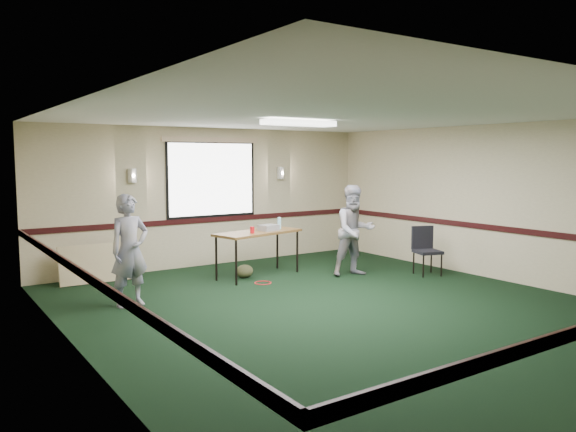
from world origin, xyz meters
TOP-DOWN VIEW (x-y plane):
  - ground at (0.00, 0.00)m, footprint 8.00×8.00m
  - room_shell at (0.00, 2.12)m, footprint 8.00×8.02m
  - folding_table at (0.17, 2.50)m, footprint 1.73×0.98m
  - projector at (0.38, 2.50)m, footprint 0.35×0.30m
  - game_console at (0.49, 2.66)m, footprint 0.27×0.26m
  - red_cup at (-0.05, 2.34)m, footprint 0.08×0.08m
  - water_bottle at (0.68, 2.58)m, footprint 0.06×0.06m
  - duffel_bag at (-0.10, 2.54)m, footprint 0.34×0.26m
  - cable_coil at (-0.06, 1.96)m, footprint 0.31×0.31m
  - folded_table at (-2.34, 3.60)m, footprint 1.29×0.22m
  - conference_chair at (2.80, 0.96)m, footprint 0.55×0.56m
  - person_left at (-2.39, 1.79)m, footprint 0.65×0.49m
  - person_right at (1.64, 1.59)m, footprint 0.91×0.77m

SIDE VIEW (x-z plane):
  - ground at x=0.00m, z-range 0.00..0.00m
  - cable_coil at x=-0.06m, z-range 0.00..0.01m
  - duffel_bag at x=-0.10m, z-range 0.00..0.23m
  - folded_table at x=-2.34m, z-range 0.00..0.66m
  - conference_chair at x=2.80m, z-range 0.07..0.95m
  - folding_table at x=0.17m, z-range 0.35..1.16m
  - person_left at x=-2.39m, z-range 0.00..1.61m
  - person_right at x=1.64m, z-range 0.00..1.63m
  - game_console at x=0.49m, z-range 0.81..0.87m
  - projector at x=0.38m, z-range 0.81..0.92m
  - red_cup at x=-0.05m, z-range 0.81..0.93m
  - water_bottle at x=0.68m, z-range 0.81..1.03m
  - room_shell at x=0.00m, z-range -2.42..5.58m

